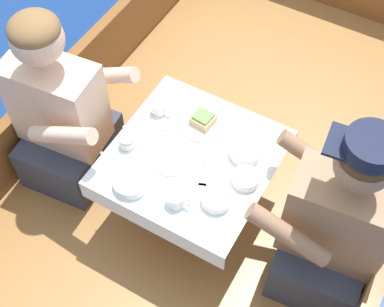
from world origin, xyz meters
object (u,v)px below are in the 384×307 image
(person_starboard, at_px, (332,228))
(coffee_cup_port, at_px, (159,107))
(person_port, at_px, (62,116))
(sandwich, at_px, (203,119))
(coffee_cup_starboard, at_px, (176,199))
(tin_can, at_px, (127,142))

(person_starboard, height_order, coffee_cup_port, person_starboard)
(person_port, distance_m, sandwich, 0.65)
(person_starboard, relative_size, coffee_cup_starboard, 9.40)
(tin_can, bearing_deg, coffee_cup_port, 85.09)
(person_port, xyz_separation_m, coffee_cup_starboard, (0.69, -0.15, 0.07))
(sandwich, height_order, tin_can, sandwich)
(sandwich, xyz_separation_m, coffee_cup_starboard, (0.10, -0.40, -0.00))
(person_starboard, distance_m, coffee_cup_starboard, 0.63)
(person_port, distance_m, coffee_cup_port, 0.45)
(tin_can, bearing_deg, person_port, 178.08)
(coffee_cup_port, distance_m, tin_can, 0.23)
(coffee_cup_port, height_order, coffee_cup_starboard, same)
(person_port, height_order, sandwich, person_port)
(person_starboard, xyz_separation_m, sandwich, (-0.68, 0.17, 0.08))
(coffee_cup_port, bearing_deg, sandwich, 10.52)
(tin_can, bearing_deg, coffee_cup_starboard, -23.16)
(coffee_cup_port, relative_size, tin_can, 1.43)
(person_port, bearing_deg, coffee_cup_starboard, -18.09)
(coffee_cup_starboard, bearing_deg, coffee_cup_port, 129.67)
(sandwich, xyz_separation_m, tin_can, (-0.22, -0.27, -0.00))
(person_port, distance_m, person_starboard, 1.28)
(person_starboard, xyz_separation_m, tin_can, (-0.90, -0.09, 0.08))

